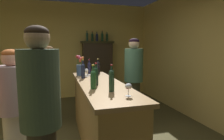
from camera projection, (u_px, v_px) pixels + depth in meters
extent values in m
cube|color=#D1B353|center=(62.00, 51.00, 5.52)|extent=(5.31, 0.12, 2.79)
cube|color=#9E7A40|center=(100.00, 116.00, 2.89)|extent=(0.55, 2.31, 0.95)
cube|color=#987345|center=(100.00, 84.00, 2.82)|extent=(0.62, 2.40, 0.05)
cube|color=#2E2417|center=(97.00, 70.00, 5.61)|extent=(0.86, 0.32, 1.68)
cube|color=#2A2910|center=(97.00, 42.00, 5.51)|extent=(0.94, 0.38, 0.06)
cylinder|color=#173120|center=(96.00, 77.00, 2.59)|extent=(0.07, 0.07, 0.22)
sphere|color=#173120|center=(96.00, 70.00, 2.58)|extent=(0.07, 0.07, 0.07)
cylinder|color=#173120|center=(96.00, 67.00, 2.58)|extent=(0.03, 0.03, 0.08)
cylinder|color=#AD1B23|center=(96.00, 63.00, 2.57)|extent=(0.03, 0.03, 0.02)
cylinder|color=#203A24|center=(112.00, 82.00, 2.22)|extent=(0.07, 0.07, 0.23)
sphere|color=#203A24|center=(112.00, 73.00, 2.21)|extent=(0.07, 0.07, 0.07)
cylinder|color=#203A24|center=(112.00, 69.00, 2.21)|extent=(0.02, 0.02, 0.08)
cylinder|color=#B32221|center=(112.00, 65.00, 2.20)|extent=(0.02, 0.02, 0.02)
cylinder|color=black|center=(98.00, 69.00, 3.64)|extent=(0.08, 0.08, 0.20)
sphere|color=black|center=(98.00, 64.00, 3.63)|extent=(0.08, 0.08, 0.08)
cylinder|color=black|center=(98.00, 62.00, 3.62)|extent=(0.03, 0.03, 0.08)
cylinder|color=gold|center=(98.00, 59.00, 3.62)|extent=(0.04, 0.04, 0.02)
cylinder|color=#235327|center=(93.00, 81.00, 2.37)|extent=(0.07, 0.07, 0.20)
sphere|color=#235327|center=(93.00, 73.00, 2.35)|extent=(0.07, 0.07, 0.07)
cylinder|color=#235327|center=(93.00, 70.00, 2.35)|extent=(0.03, 0.03, 0.10)
cylinder|color=gold|center=(93.00, 65.00, 2.34)|extent=(0.03, 0.03, 0.02)
cylinder|color=#23233E|center=(89.00, 69.00, 3.72)|extent=(0.07, 0.07, 0.18)
sphere|color=#23233E|center=(89.00, 64.00, 3.71)|extent=(0.07, 0.07, 0.07)
cylinder|color=#23233E|center=(89.00, 62.00, 3.70)|extent=(0.02, 0.02, 0.08)
cylinder|color=#AE1C2D|center=(89.00, 60.00, 3.70)|extent=(0.02, 0.02, 0.02)
cylinder|color=#1E253D|center=(83.00, 72.00, 3.16)|extent=(0.07, 0.07, 0.21)
sphere|color=#1E253D|center=(83.00, 66.00, 3.15)|extent=(0.07, 0.07, 0.07)
cylinder|color=#1E253D|center=(83.00, 63.00, 3.15)|extent=(0.02, 0.02, 0.09)
cylinder|color=gold|center=(83.00, 60.00, 3.14)|extent=(0.03, 0.03, 0.02)
cylinder|color=white|center=(94.00, 77.00, 3.25)|extent=(0.06, 0.06, 0.00)
cylinder|color=white|center=(94.00, 75.00, 3.25)|extent=(0.01, 0.01, 0.08)
ellipsoid|color=white|center=(94.00, 70.00, 3.24)|extent=(0.08, 0.08, 0.08)
cylinder|color=white|center=(87.00, 76.00, 3.37)|extent=(0.07, 0.07, 0.00)
cylinder|color=white|center=(87.00, 74.00, 3.36)|extent=(0.01, 0.01, 0.07)
ellipsoid|color=white|center=(87.00, 71.00, 3.35)|extent=(0.06, 0.06, 0.07)
cylinder|color=white|center=(128.00, 96.00, 2.03)|extent=(0.06, 0.06, 0.00)
cylinder|color=white|center=(128.00, 92.00, 2.03)|extent=(0.01, 0.01, 0.07)
ellipsoid|color=white|center=(128.00, 86.00, 2.02)|extent=(0.08, 0.08, 0.06)
ellipsoid|color=maroon|center=(128.00, 88.00, 2.02)|extent=(0.06, 0.06, 0.03)
cylinder|color=#354E70|center=(80.00, 70.00, 3.46)|extent=(0.13, 0.13, 0.20)
cylinder|color=#38602D|center=(83.00, 63.00, 3.46)|extent=(0.01, 0.01, 0.21)
sphere|color=orange|center=(83.00, 58.00, 3.45)|extent=(0.05, 0.05, 0.05)
cylinder|color=#38602D|center=(80.00, 65.00, 3.49)|extent=(0.01, 0.01, 0.14)
sphere|color=#DE4220|center=(80.00, 61.00, 3.48)|extent=(0.05, 0.05, 0.05)
cylinder|color=#38602D|center=(79.00, 63.00, 3.45)|extent=(0.01, 0.01, 0.22)
sphere|color=#C8598B|center=(79.00, 57.00, 3.44)|extent=(0.07, 0.07, 0.07)
cylinder|color=#38602D|center=(77.00, 63.00, 3.40)|extent=(0.01, 0.01, 0.23)
sphere|color=#C53838|center=(77.00, 57.00, 3.39)|extent=(0.05, 0.05, 0.05)
cylinder|color=#38602D|center=(81.00, 64.00, 3.42)|extent=(0.01, 0.01, 0.20)
sphere|color=#D54636|center=(81.00, 59.00, 3.40)|extent=(0.05, 0.05, 0.05)
cylinder|color=white|center=(89.00, 75.00, 3.49)|extent=(0.14, 0.14, 0.01)
cylinder|color=#244835|center=(87.00, 38.00, 5.41)|extent=(0.07, 0.07, 0.21)
sphere|color=#244835|center=(87.00, 34.00, 5.39)|extent=(0.07, 0.07, 0.07)
cylinder|color=#244835|center=(87.00, 33.00, 5.39)|extent=(0.03, 0.03, 0.07)
cylinder|color=black|center=(87.00, 31.00, 5.38)|extent=(0.03, 0.03, 0.02)
cylinder|color=#19341E|center=(92.00, 38.00, 5.45)|extent=(0.07, 0.07, 0.19)
sphere|color=#19341E|center=(92.00, 35.00, 5.44)|extent=(0.07, 0.07, 0.07)
cylinder|color=#19341E|center=(92.00, 33.00, 5.43)|extent=(0.03, 0.03, 0.08)
cylinder|color=#A82122|center=(92.00, 32.00, 5.43)|extent=(0.03, 0.03, 0.02)
cylinder|color=#17213C|center=(97.00, 38.00, 5.49)|extent=(0.07, 0.07, 0.18)
sphere|color=#17213C|center=(97.00, 35.00, 5.48)|extent=(0.07, 0.07, 0.07)
cylinder|color=#17213C|center=(97.00, 33.00, 5.47)|extent=(0.02, 0.02, 0.09)
cylinder|color=gold|center=(97.00, 32.00, 5.47)|extent=(0.03, 0.03, 0.02)
cylinder|color=#173B20|center=(102.00, 38.00, 5.53)|extent=(0.07, 0.07, 0.20)
sphere|color=#173B20|center=(102.00, 34.00, 5.52)|extent=(0.07, 0.07, 0.07)
cylinder|color=#173B20|center=(102.00, 33.00, 5.51)|extent=(0.03, 0.03, 0.09)
cylinder|color=#AA2528|center=(102.00, 31.00, 5.51)|extent=(0.03, 0.03, 0.02)
cylinder|color=#19341E|center=(107.00, 38.00, 5.57)|extent=(0.07, 0.07, 0.20)
sphere|color=#19341E|center=(107.00, 35.00, 5.56)|extent=(0.07, 0.07, 0.07)
cylinder|color=#19341E|center=(107.00, 33.00, 5.56)|extent=(0.03, 0.03, 0.08)
cylinder|color=gold|center=(107.00, 32.00, 5.55)|extent=(0.03, 0.03, 0.02)
cylinder|color=#A18989|center=(13.00, 89.00, 2.15)|extent=(0.36, 0.36, 0.55)
sphere|color=#E1A381|center=(11.00, 58.00, 2.10)|extent=(0.20, 0.20, 0.20)
ellipsoid|color=#9C4D1E|center=(10.00, 54.00, 2.10)|extent=(0.19, 0.19, 0.11)
cylinder|color=#455D49|center=(40.00, 89.00, 1.51)|extent=(0.32, 0.32, 0.64)
sphere|color=tan|center=(37.00, 38.00, 1.46)|extent=(0.19, 0.19, 0.19)
ellipsoid|color=black|center=(37.00, 32.00, 1.45)|extent=(0.18, 0.18, 0.11)
cylinder|color=#4A6A4B|center=(51.00, 108.00, 3.55)|extent=(0.24, 0.24, 0.76)
cylinder|color=#1C324D|center=(49.00, 72.00, 3.46)|extent=(0.33, 0.33, 0.59)
sphere|color=brown|center=(48.00, 51.00, 3.42)|extent=(0.20, 0.20, 0.20)
ellipsoid|color=#503317|center=(48.00, 49.00, 3.41)|extent=(0.19, 0.19, 0.11)
cylinder|color=#323525|center=(133.00, 102.00, 3.75)|extent=(0.26, 0.26, 0.85)
cylinder|color=#426E54|center=(134.00, 65.00, 3.65)|extent=(0.36, 0.36, 0.64)
sphere|color=#D9B189|center=(134.00, 44.00, 3.60)|extent=(0.21, 0.21, 0.21)
ellipsoid|color=black|center=(134.00, 41.00, 3.60)|extent=(0.20, 0.20, 0.11)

